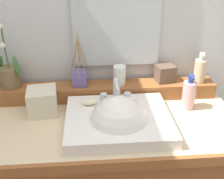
{
  "coord_description": "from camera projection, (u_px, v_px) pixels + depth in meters",
  "views": [
    {
      "loc": [
        -0.07,
        -1.04,
        1.57
      ],
      "look_at": [
        0.02,
        -0.01,
        1.03
      ],
      "focal_mm": 44.77,
      "sensor_mm": 36.0,
      "label": 1
    }
  ],
  "objects": [
    {
      "name": "tissue_box",
      "position": [
        42.0,
        101.0,
        1.28
      ],
      "size": [
        0.14,
        0.14,
        0.12
      ],
      "primitive_type": "cube",
      "rotation": [
        0.0,
        0.0,
        0.11
      ],
      "color": "beige",
      "rests_on": "vanity_cabinet"
    },
    {
      "name": "reed_diffuser",
      "position": [
        80.0,
        77.0,
        1.37
      ],
      "size": [
        0.09,
        0.12,
        0.26
      ],
      "color": "#67539C",
      "rests_on": "back_ledge"
    },
    {
      "name": "potted_plant",
      "position": [
        10.0,
        73.0,
        1.34
      ],
      "size": [
        0.12,
        0.1,
        0.32
      ],
      "color": "brown",
      "rests_on": "back_ledge"
    },
    {
      "name": "lotion_bottle",
      "position": [
        189.0,
        95.0,
        1.3
      ],
      "size": [
        0.06,
        0.06,
        0.17
      ],
      "color": "#DAA1A1",
      "rests_on": "vanity_cabinet"
    },
    {
      "name": "soap_bar",
      "position": [
        89.0,
        102.0,
        1.26
      ],
      "size": [
        0.07,
        0.04,
        0.02
      ],
      "primitive_type": "ellipsoid",
      "color": "beige",
      "rests_on": "sink_basin"
    },
    {
      "name": "mirror",
      "position": [
        117.0,
        7.0,
        1.29
      ],
      "size": [
        0.42,
        0.02,
        0.57
      ],
      "primitive_type": "cube",
      "color": "silver"
    },
    {
      "name": "sink_basin",
      "position": [
        119.0,
        124.0,
        1.19
      ],
      "size": [
        0.45,
        0.37,
        0.28
      ],
      "color": "white",
      "rests_on": "vanity_cabinet"
    },
    {
      "name": "back_ledge",
      "position": [
        105.0,
        91.0,
        1.41
      ],
      "size": [
        1.11,
        0.12,
        0.07
      ],
      "primitive_type": "cube",
      "color": "brown",
      "rests_on": "vanity_cabinet"
    },
    {
      "name": "tumbler_cup",
      "position": [
        119.0,
        75.0,
        1.38
      ],
      "size": [
        0.06,
        0.06,
        0.09
      ],
      "primitive_type": "cylinder",
      "color": "white",
      "rests_on": "back_ledge"
    },
    {
      "name": "soap_dispenser",
      "position": [
        200.0,
        70.0,
        1.39
      ],
      "size": [
        0.06,
        0.06,
        0.15
      ],
      "color": "beige",
      "rests_on": "back_ledge"
    },
    {
      "name": "wall_back",
      "position": [
        102.0,
        1.0,
        1.38
      ],
      "size": [
        2.8,
        0.2,
        2.63
      ],
      "primitive_type": "cube",
      "color": "silver",
      "rests_on": "ground"
    },
    {
      "name": "trinket_box",
      "position": [
        165.0,
        73.0,
        1.41
      ],
      "size": [
        0.1,
        0.09,
        0.08
      ],
      "primitive_type": "cube",
      "rotation": [
        0.0,
        0.0,
        0.2
      ],
      "color": "brown",
      "rests_on": "back_ledge"
    }
  ]
}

